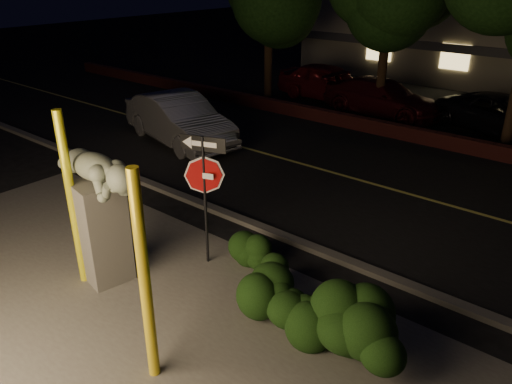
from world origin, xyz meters
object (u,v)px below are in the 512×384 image
(silver_sedan, at_px, (179,119))
(sculpture, at_px, (99,202))
(signpost, at_px, (204,176))
(parked_car_red, at_px, (328,82))
(parked_car_dark, at_px, (504,115))
(parked_car_darkred, at_px, (382,98))
(yellow_pole_right, at_px, (145,281))
(yellow_pole_left, at_px, (72,201))

(silver_sedan, bearing_deg, sculpture, -129.04)
(signpost, relative_size, sculpture, 1.00)
(sculpture, xyz_separation_m, parked_car_red, (-4.36, 14.99, -0.89))
(signpost, xyz_separation_m, parked_car_dark, (2.21, 13.06, -1.27))
(silver_sedan, xyz_separation_m, parked_car_darkred, (3.82, 7.65, -0.11))
(yellow_pole_right, height_order, sculpture, yellow_pole_right)
(yellow_pole_right, xyz_separation_m, parked_car_darkred, (-3.93, 15.33, -0.97))
(signpost, xyz_separation_m, sculpture, (-1.07, -1.68, -0.27))
(yellow_pole_right, bearing_deg, parked_car_darkred, 104.36)
(signpost, bearing_deg, parked_car_dark, 60.62)
(parked_car_darkred, distance_m, parked_car_dark, 4.59)
(yellow_pole_left, distance_m, sculpture, 0.48)
(yellow_pole_right, bearing_deg, yellow_pole_left, 165.96)
(parked_car_darkred, bearing_deg, signpost, -166.21)
(signpost, xyz_separation_m, parked_car_red, (-5.43, 13.31, -1.15))
(yellow_pole_left, xyz_separation_m, yellow_pole_right, (2.99, -0.75, -0.03))
(yellow_pole_right, xyz_separation_m, parked_car_red, (-7.01, 16.08, -0.89))
(yellow_pole_right, xyz_separation_m, sculpture, (-2.65, 1.09, -0.00))
(sculpture, distance_m, parked_car_darkred, 14.34)
(signpost, bearing_deg, parked_car_red, 92.43)
(signpost, height_order, sculpture, signpost)
(sculpture, height_order, parked_car_dark, sculpture)
(sculpture, bearing_deg, parked_car_red, 116.76)
(yellow_pole_right, xyz_separation_m, signpost, (-1.58, 2.77, 0.27))
(parked_car_red, bearing_deg, sculpture, -161.45)
(parked_car_dark, bearing_deg, sculpture, -173.05)
(parked_car_darkred, xyz_separation_m, parked_car_dark, (4.56, 0.49, -0.03))
(parked_car_red, distance_m, parked_car_darkred, 3.17)
(yellow_pole_left, relative_size, parked_car_darkred, 0.69)
(yellow_pole_right, height_order, silver_sedan, yellow_pole_right)
(signpost, bearing_deg, yellow_pole_right, -80.08)
(parked_car_dark, bearing_deg, yellow_pole_left, -174.02)
(yellow_pole_right, distance_m, signpost, 3.19)
(silver_sedan, distance_m, parked_car_darkred, 8.55)
(sculpture, xyz_separation_m, silver_sedan, (-5.10, 6.60, -0.87))
(yellow_pole_right, relative_size, sculpture, 1.23)
(parked_car_red, bearing_deg, yellow_pole_right, -154.10)
(yellow_pole_right, bearing_deg, signpost, 119.68)
(sculpture, distance_m, parked_car_dark, 15.13)
(yellow_pole_right, distance_m, parked_car_darkred, 15.86)
(signpost, distance_m, parked_car_red, 14.43)
(yellow_pole_right, height_order, signpost, yellow_pole_right)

